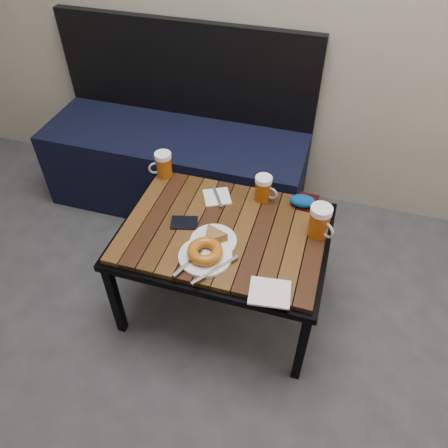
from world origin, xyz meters
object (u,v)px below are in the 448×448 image
(beer_mug_right, at_px, (320,221))
(passport_navy, at_px, (184,223))
(passport_burgundy, at_px, (307,202))
(bench, at_px, (178,159))
(beer_mug_left, at_px, (163,165))
(plate_pie, at_px, (213,238))
(beer_mug_centre, at_px, (264,188))
(cafe_table, at_px, (224,237))
(plate_bagel, at_px, (205,254))
(knit_pouch, at_px, (303,201))

(beer_mug_right, height_order, passport_navy, beer_mug_right)
(passport_burgundy, bearing_deg, bench, 154.32)
(beer_mug_right, distance_m, passport_burgundy, 0.20)
(beer_mug_left, height_order, plate_pie, beer_mug_left)
(beer_mug_centre, bearing_deg, passport_navy, -123.95)
(bench, relative_size, plate_pie, 7.74)
(cafe_table, height_order, passport_navy, passport_navy)
(plate_bagel, height_order, passport_burgundy, plate_bagel)
(passport_navy, bearing_deg, plate_bagel, 27.91)
(passport_burgundy, xyz_separation_m, knit_pouch, (-0.02, -0.02, 0.02))
(beer_mug_right, relative_size, passport_navy, 1.25)
(passport_navy, xyz_separation_m, passport_burgundy, (0.46, 0.27, 0.00))
(knit_pouch, bearing_deg, bench, 150.53)
(cafe_table, distance_m, knit_pouch, 0.37)
(beer_mug_right, bearing_deg, beer_mug_centre, -169.71)
(cafe_table, distance_m, beer_mug_centre, 0.27)
(plate_bagel, bearing_deg, beer_mug_centre, 71.60)
(passport_burgundy, bearing_deg, beer_mug_right, -67.36)
(bench, xyz_separation_m, cafe_table, (0.46, -0.65, 0.16))
(passport_burgundy, bearing_deg, plate_bagel, -125.38)
(plate_bagel, relative_size, passport_burgundy, 2.13)
(beer_mug_left, distance_m, beer_mug_right, 0.75)
(bench, bearing_deg, passport_burgundy, -27.51)
(beer_mug_left, distance_m, knit_pouch, 0.64)
(beer_mug_right, relative_size, plate_pie, 0.75)
(plate_pie, bearing_deg, beer_mug_left, 135.35)
(beer_mug_centre, height_order, passport_navy, beer_mug_centre)
(passport_navy, height_order, passport_burgundy, same)
(passport_burgundy, relative_size, knit_pouch, 1.07)
(plate_pie, height_order, plate_bagel, plate_bagel)
(beer_mug_centre, bearing_deg, cafe_table, -100.67)
(cafe_table, bearing_deg, bench, 125.52)
(passport_navy, bearing_deg, bench, -170.42)
(cafe_table, relative_size, passport_burgundy, 7.21)
(plate_pie, bearing_deg, knit_pouch, 46.76)
(plate_pie, height_order, passport_navy, plate_pie)
(plate_bagel, relative_size, passport_navy, 2.29)
(bench, height_order, beer_mug_left, bench)
(beer_mug_left, bearing_deg, plate_bagel, 95.81)
(beer_mug_left, bearing_deg, beer_mug_right, 133.48)
(beer_mug_centre, height_order, plate_bagel, beer_mug_centre)
(beer_mug_centre, bearing_deg, bench, 158.05)
(bench, xyz_separation_m, plate_pie, (0.45, -0.73, 0.22))
(cafe_table, height_order, knit_pouch, knit_pouch)
(cafe_table, bearing_deg, plate_pie, -102.95)
(passport_navy, xyz_separation_m, knit_pouch, (0.44, 0.25, 0.02))
(cafe_table, bearing_deg, beer_mug_centre, 64.68)
(bench, xyz_separation_m, beer_mug_left, (0.10, -0.39, 0.26))
(beer_mug_left, height_order, plate_bagel, beer_mug_left)
(plate_bagel, relative_size, knit_pouch, 2.29)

